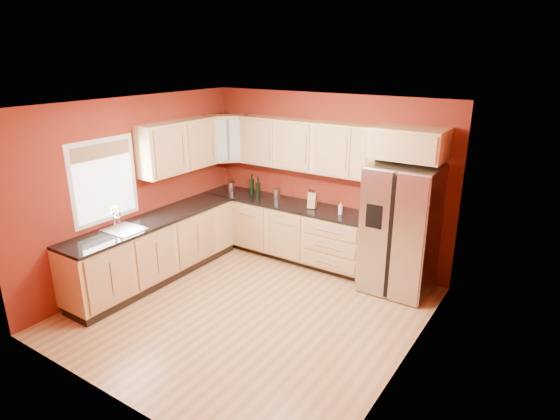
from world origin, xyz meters
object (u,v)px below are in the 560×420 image
Objects in this scene: wine_bottle_a at (258,188)px; soap_dispenser at (340,209)px; canister_left at (231,187)px; knife_block at (312,200)px; refrigerator at (400,229)px.

wine_bottle_a reaches higher than soap_dispenser.
canister_left is 0.75× the size of knife_block.
knife_block is at bearing 177.80° from refrigerator.
wine_bottle_a is 1.97× the size of soap_dispenser.
knife_block reaches higher than soap_dispenser.
soap_dispenser is (1.47, 0.00, -0.08)m from wine_bottle_a.
wine_bottle_a is (0.55, 0.00, 0.08)m from canister_left.
knife_block is (-1.40, 0.05, 0.15)m from refrigerator.
soap_dispenser is at bearing 0.06° from wine_bottle_a.
refrigerator reaches higher than knife_block.
refrigerator is 10.21× the size of soap_dispenser.
refrigerator is 7.42× the size of knife_block.
canister_left is 1.04× the size of soap_dispenser.
refrigerator reaches higher than soap_dispenser.
knife_block is at bearing 1.92° from wine_bottle_a.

